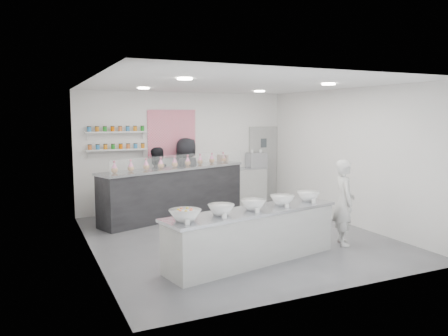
% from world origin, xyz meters
% --- Properties ---
extents(floor, '(6.00, 6.00, 0.00)m').
position_xyz_m(floor, '(0.00, 0.00, 0.00)').
color(floor, '#515156').
rests_on(floor, ground).
extents(ceiling, '(6.00, 6.00, 0.00)m').
position_xyz_m(ceiling, '(0.00, 0.00, 3.00)').
color(ceiling, white).
rests_on(ceiling, floor).
extents(back_wall, '(5.50, 0.00, 5.50)m').
position_xyz_m(back_wall, '(0.00, 3.00, 1.50)').
color(back_wall, white).
rests_on(back_wall, floor).
extents(left_wall, '(0.00, 6.00, 6.00)m').
position_xyz_m(left_wall, '(-2.75, 0.00, 1.50)').
color(left_wall, white).
rests_on(left_wall, floor).
extents(right_wall, '(0.00, 6.00, 6.00)m').
position_xyz_m(right_wall, '(2.75, 0.00, 1.50)').
color(right_wall, white).
rests_on(right_wall, floor).
extents(back_door, '(0.88, 0.04, 2.10)m').
position_xyz_m(back_door, '(2.30, 2.97, 1.05)').
color(back_door, '#979794').
rests_on(back_door, floor).
extents(pattern_panel, '(1.25, 0.03, 1.20)m').
position_xyz_m(pattern_panel, '(-0.35, 2.98, 1.95)').
color(pattern_panel, '#E60B41').
rests_on(pattern_panel, back_wall).
extents(jar_shelf_lower, '(1.45, 0.22, 0.04)m').
position_xyz_m(jar_shelf_lower, '(-1.75, 2.90, 1.60)').
color(jar_shelf_lower, silver).
rests_on(jar_shelf_lower, back_wall).
extents(jar_shelf_upper, '(1.45, 0.22, 0.04)m').
position_xyz_m(jar_shelf_upper, '(-1.75, 2.90, 2.02)').
color(jar_shelf_upper, silver).
rests_on(jar_shelf_upper, back_wall).
extents(preserve_jars, '(1.45, 0.10, 0.56)m').
position_xyz_m(preserve_jars, '(-1.75, 2.88, 1.88)').
color(preserve_jars, orange).
rests_on(preserve_jars, jar_shelf_lower).
extents(downlight_0, '(0.24, 0.24, 0.02)m').
position_xyz_m(downlight_0, '(-1.40, -1.00, 2.98)').
color(downlight_0, white).
rests_on(downlight_0, ceiling).
extents(downlight_1, '(0.24, 0.24, 0.02)m').
position_xyz_m(downlight_1, '(1.40, -1.00, 2.98)').
color(downlight_1, white).
rests_on(downlight_1, ceiling).
extents(downlight_2, '(0.24, 0.24, 0.02)m').
position_xyz_m(downlight_2, '(-1.40, 1.60, 2.98)').
color(downlight_2, white).
rests_on(downlight_2, ceiling).
extents(downlight_3, '(0.24, 0.24, 0.02)m').
position_xyz_m(downlight_3, '(1.40, 1.60, 2.98)').
color(downlight_3, white).
rests_on(downlight_3, ceiling).
extents(prep_counter, '(3.27, 1.34, 0.87)m').
position_xyz_m(prep_counter, '(-0.38, -1.43, 0.44)').
color(prep_counter, beige).
rests_on(prep_counter, floor).
extents(back_bar, '(3.87, 1.97, 1.19)m').
position_xyz_m(back_bar, '(-0.55, 2.18, 0.60)').
color(back_bar, black).
rests_on(back_bar, floor).
extents(sneeze_guard, '(3.58, 1.30, 0.33)m').
position_xyz_m(sneeze_guard, '(-0.43, 1.87, 1.36)').
color(sneeze_guard, white).
rests_on(sneeze_guard, back_bar).
extents(espresso_ledge, '(1.35, 0.43, 1.00)m').
position_xyz_m(espresso_ledge, '(1.55, 2.78, 0.50)').
color(espresso_ledge, beige).
rests_on(espresso_ledge, floor).
extents(espresso_machine, '(0.51, 0.35, 0.39)m').
position_xyz_m(espresso_machine, '(1.98, 2.78, 1.20)').
color(espresso_machine, '#93969E').
rests_on(espresso_machine, espresso_ledge).
extents(cup_stacks, '(0.28, 0.24, 0.37)m').
position_xyz_m(cup_stacks, '(1.00, 2.78, 1.19)').
color(cup_stacks, '#8F705B').
rests_on(cup_stacks, espresso_ledge).
extents(prep_bowls, '(3.06, 1.11, 0.17)m').
position_xyz_m(prep_bowls, '(-0.38, -1.43, 0.95)').
color(prep_bowls, white).
rests_on(prep_bowls, prep_counter).
extents(label_cards, '(2.66, 0.04, 0.07)m').
position_xyz_m(label_cards, '(-0.49, -1.95, 0.91)').
color(label_cards, white).
rests_on(label_cards, prep_counter).
extents(cookie_bags, '(3.19, 1.27, 0.26)m').
position_xyz_m(cookie_bags, '(-0.55, 2.18, 1.33)').
color(cookie_bags, pink).
rests_on(cookie_bags, back_bar).
extents(woman_prep, '(0.59, 0.69, 1.60)m').
position_xyz_m(woman_prep, '(1.62, -1.28, 0.80)').
color(woman_prep, silver).
rests_on(woman_prep, floor).
extents(staff_left, '(0.98, 0.88, 1.65)m').
position_xyz_m(staff_left, '(-0.89, 2.60, 0.82)').
color(staff_left, black).
rests_on(staff_left, floor).
extents(staff_right, '(1.07, 0.92, 1.86)m').
position_xyz_m(staff_right, '(-0.10, 2.60, 0.93)').
color(staff_right, black).
rests_on(staff_right, floor).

